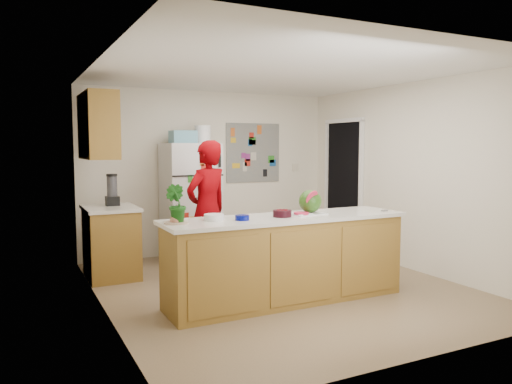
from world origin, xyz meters
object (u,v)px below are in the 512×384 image
refrigerator (190,202)px  cherry_bowl (282,214)px  person (207,210)px  watermelon (310,201)px

refrigerator → cherry_bowl: bearing=-85.7°
refrigerator → person: (-0.17, -1.15, 0.01)m
refrigerator → person: person is taller
person → refrigerator: bearing=-121.0°
person → cherry_bowl: bearing=83.3°
person → watermelon: bearing=99.6°
watermelon → refrigerator: bearing=103.7°
watermelon → cherry_bowl: (-0.39, -0.07, -0.10)m
refrigerator → cherry_bowl: refrigerator is taller
person → cherry_bowl: size_ratio=8.91×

